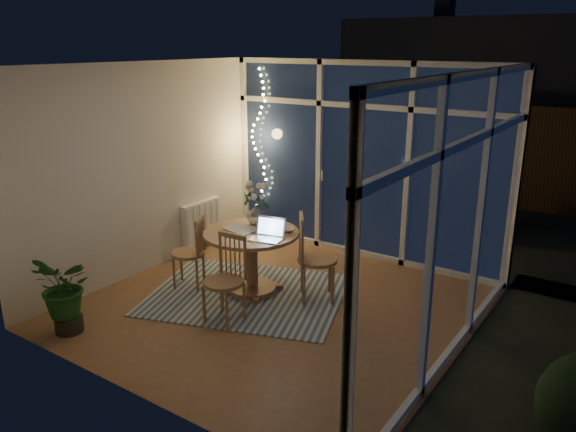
# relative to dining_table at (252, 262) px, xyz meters

# --- Properties ---
(floor) EXTENTS (4.00, 4.00, 0.00)m
(floor) POSITION_rel_dining_table_xyz_m (0.46, -0.15, -0.37)
(floor) COLOR brown
(floor) RESTS_ON ground
(ceiling) EXTENTS (4.00, 4.00, 0.00)m
(ceiling) POSITION_rel_dining_table_xyz_m (0.46, -0.15, 2.23)
(ceiling) COLOR silver
(ceiling) RESTS_ON wall_back
(wall_back) EXTENTS (4.00, 0.04, 2.60)m
(wall_back) POSITION_rel_dining_table_xyz_m (0.46, 1.85, 0.93)
(wall_back) COLOR silver
(wall_back) RESTS_ON floor
(wall_front) EXTENTS (4.00, 0.04, 2.60)m
(wall_front) POSITION_rel_dining_table_xyz_m (0.46, -2.15, 0.93)
(wall_front) COLOR silver
(wall_front) RESTS_ON floor
(wall_left) EXTENTS (0.04, 4.00, 2.60)m
(wall_left) POSITION_rel_dining_table_xyz_m (-1.54, -0.15, 0.93)
(wall_left) COLOR silver
(wall_left) RESTS_ON floor
(wall_right) EXTENTS (0.04, 4.00, 2.60)m
(wall_right) POSITION_rel_dining_table_xyz_m (2.46, -0.15, 0.93)
(wall_right) COLOR silver
(wall_right) RESTS_ON floor
(window_wall_back) EXTENTS (4.00, 0.10, 2.60)m
(window_wall_back) POSITION_rel_dining_table_xyz_m (0.46, 1.81, 0.93)
(window_wall_back) COLOR silver
(window_wall_back) RESTS_ON floor
(window_wall_right) EXTENTS (0.10, 4.00, 2.60)m
(window_wall_right) POSITION_rel_dining_table_xyz_m (2.42, -0.15, 0.93)
(window_wall_right) COLOR silver
(window_wall_right) RESTS_ON floor
(radiator) EXTENTS (0.10, 0.70, 0.58)m
(radiator) POSITION_rel_dining_table_xyz_m (-1.48, 0.75, 0.03)
(radiator) COLOR white
(radiator) RESTS_ON wall_left
(fairy_lights) EXTENTS (0.24, 0.10, 1.85)m
(fairy_lights) POSITION_rel_dining_table_xyz_m (-1.19, 1.73, 1.15)
(fairy_lights) COLOR #FFD666
(fairy_lights) RESTS_ON window_wall_back
(garden_patio) EXTENTS (12.00, 6.00, 0.10)m
(garden_patio) POSITION_rel_dining_table_xyz_m (0.96, 4.85, -0.43)
(garden_patio) COLOR black
(garden_patio) RESTS_ON ground
(garden_fence) EXTENTS (11.00, 0.08, 1.80)m
(garden_fence) POSITION_rel_dining_table_xyz_m (0.46, 5.35, 0.53)
(garden_fence) COLOR #322112
(garden_fence) RESTS_ON ground
(neighbour_roof) EXTENTS (7.00, 3.00, 2.20)m
(neighbour_roof) POSITION_rel_dining_table_xyz_m (0.76, 8.35, 1.83)
(neighbour_roof) COLOR #2E3138
(neighbour_roof) RESTS_ON ground
(garden_shrubs) EXTENTS (0.90, 0.90, 0.90)m
(garden_shrubs) POSITION_rel_dining_table_xyz_m (-0.34, 3.25, 0.08)
(garden_shrubs) COLOR black
(garden_shrubs) RESTS_ON ground
(rug) EXTENTS (2.63, 2.36, 0.01)m
(rug) POSITION_rel_dining_table_xyz_m (0.00, -0.10, -0.37)
(rug) COLOR beige
(rug) RESTS_ON floor
(dining_table) EXTENTS (1.39, 1.39, 0.75)m
(dining_table) POSITION_rel_dining_table_xyz_m (0.00, 0.00, 0.00)
(dining_table) COLOR #8D6340
(dining_table) RESTS_ON floor
(chair_left) EXTENTS (0.55, 0.55, 0.88)m
(chair_left) POSITION_rel_dining_table_xyz_m (-0.72, -0.30, 0.07)
(chair_left) COLOR #8D6340
(chair_left) RESTS_ON floor
(chair_right) EXTENTS (0.66, 0.66, 1.02)m
(chair_right) POSITION_rel_dining_table_xyz_m (0.73, 0.26, 0.14)
(chair_right) COLOR #8D6340
(chair_right) RESTS_ON floor
(chair_front) EXTENTS (0.46, 0.46, 0.94)m
(chair_front) POSITION_rel_dining_table_xyz_m (0.22, -0.75, 0.10)
(chair_front) COLOR #8D6340
(chair_front) RESTS_ON floor
(laptop) EXTENTS (0.39, 0.35, 0.25)m
(laptop) POSITION_rel_dining_table_xyz_m (0.31, -0.13, 0.50)
(laptop) COLOR silver
(laptop) RESTS_ON dining_table
(flower_vase) EXTENTS (0.26, 0.26, 0.21)m
(flower_vase) POSITION_rel_dining_table_xyz_m (-0.14, 0.27, 0.48)
(flower_vase) COLOR white
(flower_vase) RESTS_ON dining_table
(bowl) EXTENTS (0.19, 0.19, 0.04)m
(bowl) POSITION_rel_dining_table_xyz_m (0.33, 0.23, 0.39)
(bowl) COLOR white
(bowl) RESTS_ON dining_table
(newspapers) EXTENTS (0.36, 0.29, 0.01)m
(newspapers) POSITION_rel_dining_table_xyz_m (-0.16, -0.01, 0.38)
(newspapers) COLOR silver
(newspapers) RESTS_ON dining_table
(phone) EXTENTS (0.11, 0.07, 0.01)m
(phone) POSITION_rel_dining_table_xyz_m (-0.00, -0.03, 0.38)
(phone) COLOR black
(phone) RESTS_ON dining_table
(potted_plant) EXTENTS (0.65, 0.60, 0.76)m
(potted_plant) POSITION_rel_dining_table_xyz_m (-0.95, -1.80, 0.01)
(potted_plant) COLOR #1A4A1B
(potted_plant) RESTS_ON floor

